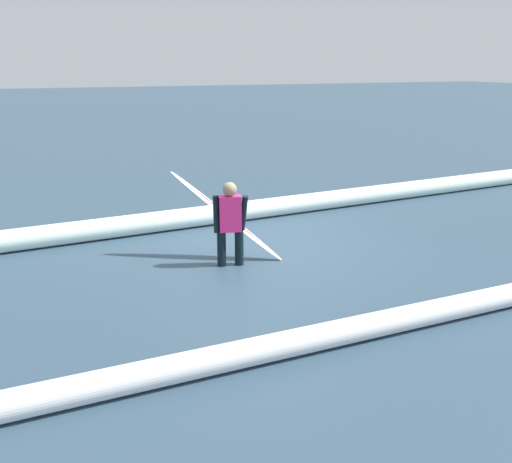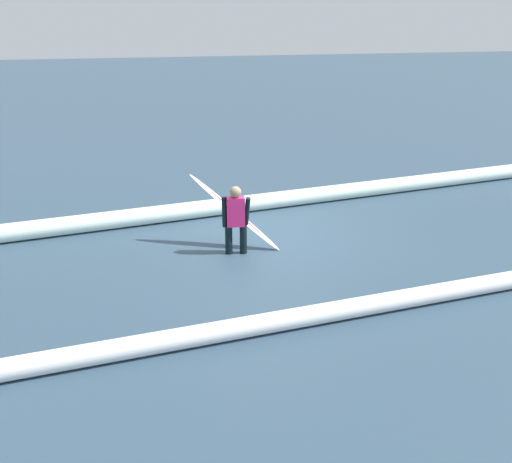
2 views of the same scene
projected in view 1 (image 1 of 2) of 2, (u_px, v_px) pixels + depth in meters
The scene contains 5 objects.
ground_plane at pixel (265, 245), 10.46m from camera, with size 142.34×142.34×0.00m, color #31485B.
surfer at pixel (230, 220), 9.23m from camera, with size 0.51×0.30×1.33m.
surfboard at pixel (226, 216), 9.64m from camera, with size 1.66×1.28×1.43m.
wave_crest_foreground at pixel (282, 206), 12.49m from camera, with size 0.39×0.39×24.77m, color white.
wave_crest_midground at pixel (202, 363), 6.06m from camera, with size 0.30×0.30×23.73m, color white.
Camera 1 is at (4.23, 9.05, 3.09)m, focal length 41.78 mm.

